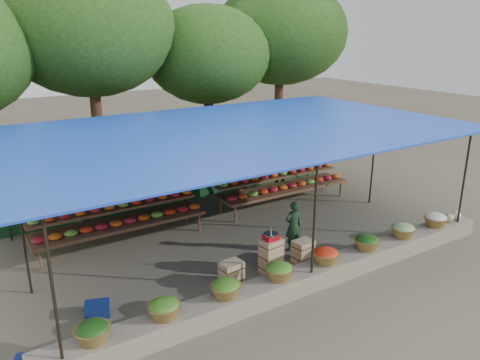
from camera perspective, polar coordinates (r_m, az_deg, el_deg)
ground at (r=11.89m, az=-0.57°, el=-7.13°), size 60.00×60.00×0.00m
stone_curb at (r=9.83m, az=8.07°, el=-11.75°), size 10.60×0.55×0.40m
stall_canopy at (r=11.09m, az=-0.82°, el=5.60°), size 10.80×6.60×2.82m
produce_baskets at (r=9.59m, az=7.70°, el=-10.03°), size 8.98×0.58×0.34m
netting_backdrop at (r=14.07m, az=-7.35°, el=2.17°), size 10.60×0.06×2.50m
tree_row at (r=16.46m, az=-10.74°, el=16.47°), size 16.51×5.50×7.12m
fruit_table_left at (r=11.85m, az=-14.44°, el=-4.63°), size 4.21×0.95×0.93m
fruit_table_right at (r=14.03m, az=5.25°, el=-0.55°), size 4.21×0.95×0.93m
crate_counter at (r=10.24m, az=3.67°, el=-9.59°), size 2.38×0.38×0.77m
weighing_scale at (r=10.01m, az=3.78°, el=-6.85°), size 0.31×0.31×0.33m
vendor_seated at (r=11.12m, az=6.52°, el=-5.61°), size 0.48×0.35×1.23m
customer_left at (r=12.41m, az=-17.94°, el=-2.46°), size 0.91×0.73×1.79m
customer_mid at (r=14.04m, az=0.75°, el=0.40°), size 1.20×1.08×1.62m
customer_right at (r=14.77m, az=4.84°, el=1.01°), size 0.94×0.79×1.51m
blue_crate_back at (r=9.29m, az=-17.00°, el=-14.83°), size 0.52×0.44×0.26m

